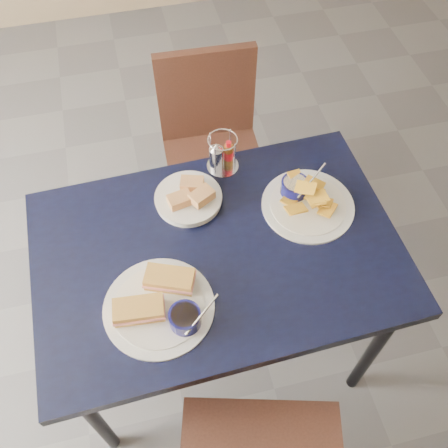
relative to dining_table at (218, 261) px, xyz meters
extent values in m
plane|color=#4C4C51|center=(0.17, 0.06, -0.68)|extent=(6.00, 6.00, 0.00)
cube|color=black|center=(0.00, 0.00, 0.05)|extent=(1.15, 0.78, 0.04)
cylinder|color=black|center=(-0.49, -0.30, -0.32)|extent=(0.04, 0.04, 0.71)
cylinder|color=black|center=(0.49, -0.30, -0.32)|extent=(0.04, 0.04, 0.71)
cylinder|color=black|center=(-0.49, 0.30, -0.32)|extent=(0.04, 0.04, 0.71)
cylinder|color=black|center=(0.49, 0.30, -0.32)|extent=(0.04, 0.04, 0.71)
cylinder|color=black|center=(0.17, -0.44, -0.45)|extent=(0.04, 0.04, 0.46)
cube|color=black|center=(0.13, 0.64, -0.26)|extent=(0.43, 0.41, 0.04)
cylinder|color=black|center=(-0.03, 0.48, -0.48)|extent=(0.04, 0.04, 0.40)
cylinder|color=black|center=(0.30, 0.48, -0.48)|extent=(0.04, 0.04, 0.40)
cylinder|color=black|center=(-0.03, 0.79, -0.48)|extent=(0.04, 0.04, 0.40)
cylinder|color=black|center=(0.30, 0.79, -0.48)|extent=(0.04, 0.04, 0.40)
cube|color=black|center=(0.13, 0.81, -0.02)|extent=(0.41, 0.06, 0.43)
cylinder|color=white|center=(-0.21, -0.15, 0.08)|extent=(0.32, 0.32, 0.01)
cylinder|color=white|center=(-0.21, -0.15, 0.08)|extent=(0.26, 0.26, 0.00)
cube|color=gold|center=(-0.26, -0.16, 0.11)|extent=(0.15, 0.08, 0.04)
cube|color=pink|center=(-0.26, -0.16, 0.10)|extent=(0.15, 0.09, 0.01)
cube|color=gold|center=(-0.16, -0.09, 0.11)|extent=(0.16, 0.12, 0.04)
cube|color=pink|center=(-0.16, -0.09, 0.10)|extent=(0.16, 0.12, 0.01)
cylinder|color=#090936|center=(-0.14, -0.22, 0.11)|extent=(0.09, 0.09, 0.05)
cylinder|color=black|center=(-0.14, -0.22, 0.12)|extent=(0.08, 0.08, 0.01)
cylinder|color=silver|center=(-0.10, -0.24, 0.15)|extent=(0.11, 0.07, 0.08)
cylinder|color=white|center=(0.32, 0.09, 0.08)|extent=(0.30, 0.30, 0.01)
cylinder|color=white|center=(0.32, 0.09, 0.08)|extent=(0.25, 0.25, 0.00)
cube|color=yellow|center=(0.27, 0.12, 0.09)|extent=(0.08, 0.08, 0.02)
cube|color=yellow|center=(0.36, 0.08, 0.09)|extent=(0.08, 0.07, 0.03)
cube|color=yellow|center=(0.37, 0.05, 0.10)|extent=(0.08, 0.08, 0.01)
cube|color=yellow|center=(0.35, 0.10, 0.10)|extent=(0.08, 0.08, 0.02)
cube|color=yellow|center=(0.35, 0.09, 0.10)|extent=(0.06, 0.08, 0.02)
cube|color=yellow|center=(0.35, 0.09, 0.11)|extent=(0.06, 0.08, 0.02)
cube|color=yellow|center=(0.35, 0.08, 0.11)|extent=(0.07, 0.05, 0.03)
cube|color=yellow|center=(0.30, 0.17, 0.12)|extent=(0.05, 0.07, 0.03)
cube|color=yellow|center=(0.36, 0.14, 0.12)|extent=(0.08, 0.08, 0.02)
cube|color=yellow|center=(0.26, 0.05, 0.13)|extent=(0.07, 0.05, 0.02)
cube|color=yellow|center=(0.32, 0.12, 0.13)|extent=(0.08, 0.07, 0.03)
cylinder|color=#090936|center=(0.29, 0.15, 0.11)|extent=(0.09, 0.09, 0.05)
cylinder|color=beige|center=(0.29, 0.15, 0.12)|extent=(0.08, 0.08, 0.01)
cylinder|color=silver|center=(0.34, 0.13, 0.15)|extent=(0.11, 0.07, 0.08)
cylinder|color=white|center=(-0.05, 0.21, 0.08)|extent=(0.22, 0.22, 0.02)
cylinder|color=white|center=(-0.05, 0.21, 0.09)|extent=(0.18, 0.18, 0.00)
cube|color=tan|center=(-0.08, 0.19, 0.11)|extent=(0.08, 0.06, 0.03)
cube|color=tan|center=(-0.03, 0.24, 0.12)|extent=(0.09, 0.07, 0.03)
cube|color=tan|center=(-0.01, 0.18, 0.12)|extent=(0.09, 0.08, 0.03)
cylinder|color=silver|center=(0.09, 0.32, 0.08)|extent=(0.11, 0.11, 0.01)
cylinder|color=silver|center=(0.13, 0.36, 0.14)|extent=(0.01, 0.01, 0.13)
cylinder|color=silver|center=(0.06, 0.36, 0.14)|extent=(0.01, 0.01, 0.13)
cylinder|color=silver|center=(0.06, 0.29, 0.14)|extent=(0.01, 0.01, 0.13)
cylinder|color=silver|center=(0.13, 0.29, 0.14)|extent=(0.01, 0.01, 0.13)
torus|color=silver|center=(0.09, 0.32, 0.20)|extent=(0.10, 0.10, 0.00)
cylinder|color=silver|center=(0.07, 0.32, 0.12)|extent=(0.05, 0.05, 0.08)
cone|color=silver|center=(0.07, 0.32, 0.17)|extent=(0.04, 0.04, 0.02)
cylinder|color=brown|center=(0.12, 0.33, 0.12)|extent=(0.03, 0.03, 0.08)
cylinder|color=#B90A11|center=(0.12, 0.33, 0.12)|extent=(0.03, 0.03, 0.03)
cylinder|color=#B90A11|center=(0.12, 0.33, 0.17)|extent=(0.02, 0.02, 0.02)
camera|label=1|loc=(-0.17, -0.79, 1.38)|focal=40.00mm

